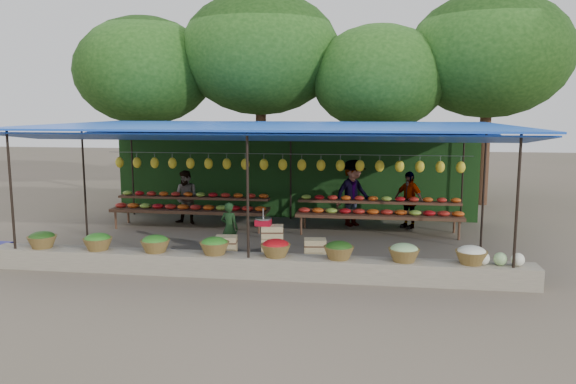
# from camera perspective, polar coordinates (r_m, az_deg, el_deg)

# --- Properties ---
(ground) EXTENTS (60.00, 60.00, 0.00)m
(ground) POSITION_cam_1_polar(r_m,az_deg,el_deg) (13.58, -1.43, -5.12)
(ground) COLOR brown
(ground) RESTS_ON ground
(stone_curb) EXTENTS (10.60, 0.55, 0.40)m
(stone_curb) POSITION_cam_1_polar(r_m,az_deg,el_deg) (10.92, -3.87, -7.47)
(stone_curb) COLOR slate
(stone_curb) RESTS_ON ground
(stall_canopy) EXTENTS (10.80, 6.60, 2.82)m
(stall_canopy) POSITION_cam_1_polar(r_m,az_deg,el_deg) (13.27, -1.42, 6.24)
(stall_canopy) COLOR black
(stall_canopy) RESTS_ON ground
(produce_baskets) EXTENTS (8.98, 0.58, 0.34)m
(produce_baskets) POSITION_cam_1_polar(r_m,az_deg,el_deg) (10.84, -4.41, -5.59)
(produce_baskets) COLOR brown
(produce_baskets) RESTS_ON stone_curb
(netting_backdrop) EXTENTS (10.60, 0.06, 2.50)m
(netting_backdrop) POSITION_cam_1_polar(r_m,az_deg,el_deg) (16.42, 0.39, 1.70)
(netting_backdrop) COLOR #1A4217
(netting_backdrop) RESTS_ON ground
(tree_row) EXTENTS (16.51, 5.50, 7.12)m
(tree_row) POSITION_cam_1_polar(r_m,az_deg,el_deg) (19.23, 3.15, 12.99)
(tree_row) COLOR #3B2415
(tree_row) RESTS_ON ground
(fruit_table_left) EXTENTS (4.21, 0.95, 0.93)m
(fruit_table_left) POSITION_cam_1_polar(r_m,az_deg,el_deg) (15.33, -9.81, -1.35)
(fruit_table_left) COLOR #523420
(fruit_table_left) RESTS_ON ground
(fruit_table_right) EXTENTS (4.21, 0.95, 0.93)m
(fruit_table_right) POSITION_cam_1_polar(r_m,az_deg,el_deg) (14.59, 9.22, -1.83)
(fruit_table_right) COLOR #523420
(fruit_table_right) RESTS_ON ground
(crate_counter) EXTENTS (2.39, 0.40, 0.77)m
(crate_counter) POSITION_cam_1_polar(r_m,az_deg,el_deg) (11.86, -1.73, -5.60)
(crate_counter) COLOR tan
(crate_counter) RESTS_ON ground
(weighing_scale) EXTENTS (0.34, 0.34, 0.36)m
(weighing_scale) POSITION_cam_1_polar(r_m,az_deg,el_deg) (11.77, -2.53, -2.99)
(weighing_scale) COLOR #B70E24
(weighing_scale) RESTS_ON crate_counter
(vendor_seated) EXTENTS (0.48, 0.38, 1.16)m
(vendor_seated) POSITION_cam_1_polar(r_m,az_deg,el_deg) (12.48, -5.97, -3.66)
(vendor_seated) COLOR #193819
(vendor_seated) RESTS_ON ground
(customer_left) EXTENTS (0.80, 0.66, 1.50)m
(customer_left) POSITION_cam_1_polar(r_m,az_deg,el_deg) (15.82, -10.24, -0.54)
(customer_left) COLOR slate
(customer_left) RESTS_ON ground
(customer_mid) EXTENTS (1.33, 1.28, 1.82)m
(customer_mid) POSITION_cam_1_polar(r_m,az_deg,el_deg) (15.39, 6.61, -0.10)
(customer_mid) COLOR slate
(customer_mid) RESTS_ON ground
(customer_right) EXTENTS (0.92, 0.87, 1.53)m
(customer_right) POSITION_cam_1_polar(r_m,az_deg,el_deg) (15.38, 12.16, -0.78)
(customer_right) COLOR slate
(customer_right) RESTS_ON ground
(blue_crate_front) EXTENTS (0.53, 0.39, 0.31)m
(blue_crate_front) POSITION_cam_1_polar(r_m,az_deg,el_deg) (12.48, -19.09, -6.09)
(blue_crate_front) COLOR navy
(blue_crate_front) RESTS_ON ground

